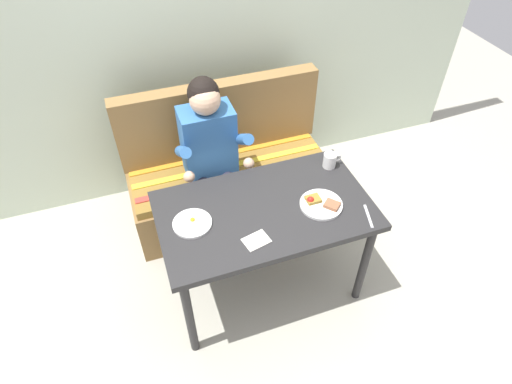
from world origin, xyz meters
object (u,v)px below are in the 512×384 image
Objects in this scene: table at (265,218)px; couch at (229,176)px; napkin at (256,240)px; plate_breakfast at (321,204)px; person at (211,150)px; coffee_mug at (330,160)px; plate_eggs at (192,223)px; fork at (368,216)px.

table is 0.83× the size of couch.
napkin is at bearing -97.24° from couch.
couch reaches higher than plate_breakfast.
table is 0.33m from plate_breakfast.
table is 0.62m from person.
coffee_mug reaches higher than table.
coffee_mug is (0.65, -0.38, 0.04)m from person.
plate_eggs is at bearing -118.76° from couch.
couch is 0.47m from person.
table is 0.99× the size of person.
couch is 1.19× the size of person.
couch is 5.99× the size of plate_breakfast.
plate_breakfast reaches higher than table.
table is at bearing 170.15° from fork.
coffee_mug reaches higher than napkin.
person is at bearing -130.57° from couch.
plate_eggs is at bearing -114.46° from person.
person is 9.13× the size of napkin.
plate_breakfast is at bearing -15.46° from table.
plate_eggs is 0.36m from napkin.
plate_eggs is at bearing -168.17° from coffee_mug.
plate_breakfast is 1.81× the size of napkin.
couch is at bearing 61.24° from plate_eggs.
napkin is (-0.12, -0.21, 0.09)m from table.
napkin is (-0.62, -0.41, -0.05)m from coffee_mug.
person is (-0.15, 0.59, 0.09)m from table.
plate_breakfast reaches higher than plate_eggs.
fork is at bearing -37.81° from plate_breakfast.
couch is (0.00, 0.76, -0.32)m from table.
table is 10.17× the size of coffee_mug.
table is at bearing -2.55° from plate_eggs.
plate_eggs reaches higher than fork.
fork is (0.64, -0.04, -0.00)m from napkin.
fork is (0.66, -0.84, -0.01)m from person.
plate_eggs is 1.25× the size of fork.
couch reaches higher than plate_eggs.
couch is at bearing 132.70° from fork.
person reaches higher than coffee_mug.
napkin is at bearing -38.04° from plate_eggs.
plate_breakfast is at bearing 157.93° from fork.
table is at bearing -90.00° from couch.
couch is 0.87m from coffee_mug.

